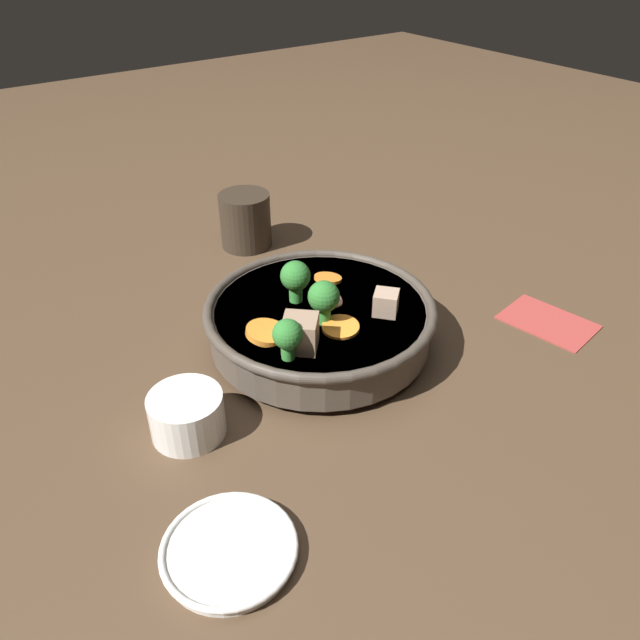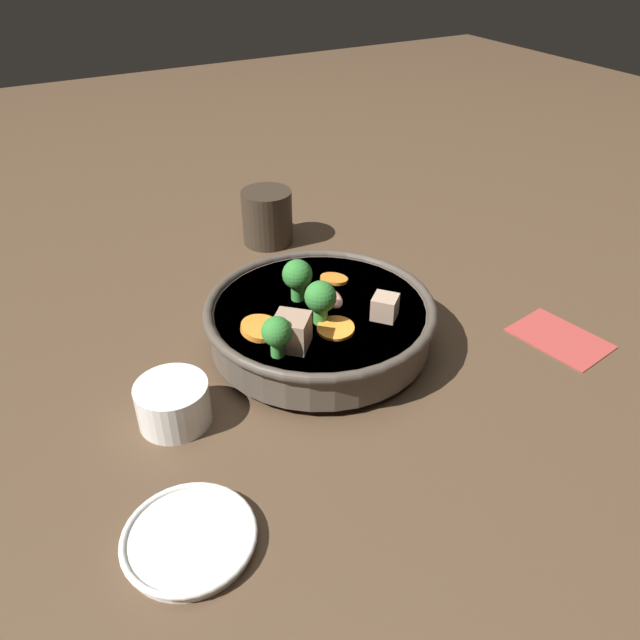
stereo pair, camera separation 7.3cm
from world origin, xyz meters
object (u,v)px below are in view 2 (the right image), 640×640
at_px(side_saucer, 189,539).
at_px(dark_mug, 267,217).
at_px(stirfry_bowl, 320,319).
at_px(tea_cup, 173,403).

xyz_separation_m(side_saucer, dark_mug, (0.47, -0.29, 0.03)).
bearing_deg(side_saucer, stirfry_bowl, -50.42).
bearing_deg(dark_mug, stirfry_bowl, 167.23).
bearing_deg(side_saucer, tea_cup, -14.01).
bearing_deg(stirfry_bowl, dark_mug, -12.77).
xyz_separation_m(stirfry_bowl, dark_mug, (0.28, -0.06, 0.00)).
distance_m(tea_cup, dark_mug, 0.41).
relative_size(tea_cup, dark_mug, 0.75).
height_order(stirfry_bowl, dark_mug, stirfry_bowl).
bearing_deg(dark_mug, tea_cup, 141.40).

